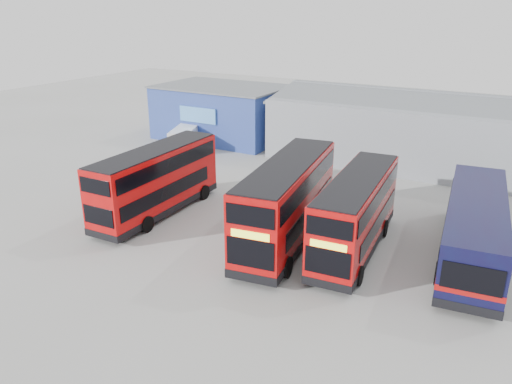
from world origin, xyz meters
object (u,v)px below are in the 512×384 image
object	(u,v)px
office_block	(222,112)
double_decker_centre	(287,203)
double_decker_right	(356,215)
maintenance_shed	(463,134)
panel_van	(185,138)
single_decker_blue	(474,230)
double_decker_left	(157,182)

from	to	relation	value
office_block	double_decker_centre	xyz separation A→B (m)	(15.99, -17.95, -0.30)
double_decker_centre	double_decker_right	xyz separation A→B (m)	(3.64, 0.80, -0.21)
office_block	maintenance_shed	size ratio (longest dim) A/B	0.40
office_block	panel_van	distance (m)	5.71
maintenance_shed	double_decker_centre	world-z (taller)	maintenance_shed
double_decker_right	single_decker_blue	xyz separation A→B (m)	(5.59, 2.12, -0.45)
double_decker_centre	panel_van	size ratio (longest dim) A/B	2.26
maintenance_shed	double_decker_right	xyz separation A→B (m)	(-2.37, -19.15, -0.53)
maintenance_shed	panel_van	size ratio (longest dim) A/B	6.23
office_block	maintenance_shed	world-z (taller)	maintenance_shed
double_decker_centre	double_decker_left	bearing A→B (deg)	174.40
single_decker_blue	panel_van	bearing A→B (deg)	-26.49
double_decker_left	office_block	bearing A→B (deg)	-70.34
double_decker_left	double_decker_right	bearing A→B (deg)	-175.97
office_block	double_decker_centre	bearing A→B (deg)	-48.30
maintenance_shed	double_decker_left	distance (m)	25.22
panel_van	double_decker_right	bearing A→B (deg)	-51.33
office_block	panel_van	size ratio (longest dim) A/B	2.51
office_block	single_decker_blue	distance (m)	29.38
maintenance_shed	single_decker_blue	bearing A→B (deg)	-79.28
panel_van	single_decker_blue	bearing A→B (deg)	-41.61
double_decker_centre	double_decker_right	distance (m)	3.74
double_decker_centre	single_decker_blue	xyz separation A→B (m)	(9.24, 2.92, -0.66)
office_block	double_decker_left	size ratio (longest dim) A/B	1.22
office_block	double_decker_right	world-z (taller)	office_block
double_decker_left	single_decker_blue	bearing A→B (deg)	-171.10
double_decker_left	double_decker_centre	xyz separation A→B (m)	(8.81, 0.44, 0.17)
maintenance_shed	double_decker_centre	size ratio (longest dim) A/B	2.75
maintenance_shed	single_decker_blue	distance (m)	17.36
single_decker_blue	double_decker_right	bearing A→B (deg)	14.59
maintenance_shed	single_decker_blue	size ratio (longest dim) A/B	2.48
double_decker_left	panel_van	distance (m)	15.06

